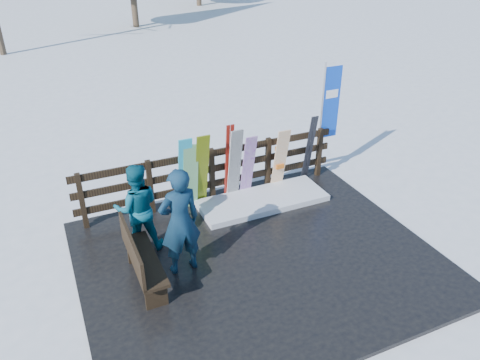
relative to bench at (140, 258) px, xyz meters
name	(u,v)px	position (x,y,z in m)	size (l,w,h in m)	color
ground	(258,261)	(2.00, -0.16, -0.60)	(700.00, 700.00, 0.00)	white
deck	(258,259)	(2.00, -0.16, -0.56)	(6.00, 5.00, 0.08)	black
fence	(212,171)	(2.00, 2.04, 0.14)	(5.60, 0.10, 1.15)	black
snow_patch	(263,200)	(2.89, 1.44, -0.46)	(2.67, 1.00, 0.12)	white
bench	(140,258)	(0.00, 0.00, 0.00)	(0.40, 1.50, 0.97)	black
snowboard_0	(185,175)	(1.36, 1.82, 0.30)	(0.27, 0.03, 1.66)	#2BC4E6
snowboard_1	(191,177)	(1.47, 1.82, 0.23)	(0.30, 0.03, 1.50)	silver
snowboard_2	(202,171)	(1.71, 1.82, 0.31)	(0.27, 0.03, 1.69)	#CEEE0C
snowboard_3	(248,166)	(2.72, 1.82, 0.20)	(0.25, 0.03, 1.47)	silver
snowboard_4	(235,165)	(2.42, 1.82, 0.30)	(0.26, 0.03, 1.64)	black
snowboard_5	(280,160)	(3.48, 1.82, 0.20)	(0.29, 0.03, 1.45)	white
ski_pair_a	(229,162)	(2.33, 1.89, 0.34)	(0.16, 0.21, 1.71)	maroon
ski_pair_b	(309,149)	(4.23, 1.89, 0.28)	(0.17, 0.28, 1.59)	black
rental_flag	(329,107)	(4.78, 2.09, 1.09)	(0.45, 0.04, 2.60)	silver
person_front	(180,222)	(0.71, 0.09, 0.43)	(0.69, 0.45, 1.89)	#10394E
person_back	(137,208)	(0.22, 0.97, 0.31)	(0.80, 0.62, 1.65)	#0C536A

